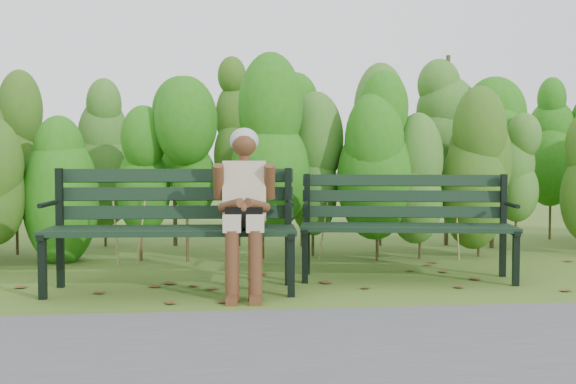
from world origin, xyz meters
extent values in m
plane|color=#3A581A|center=(0.00, 0.00, 0.00)|extent=(80.00, 80.00, 0.00)
cube|color=#474749|center=(0.00, -2.20, 0.01)|extent=(60.00, 2.50, 0.01)
cylinder|color=#47381E|center=(-2.14, 1.30, 0.40)|extent=(0.03, 0.03, 0.80)
ellipsoid|color=#276D0F|center=(-2.14, 1.30, 1.04)|extent=(0.64, 0.64, 1.44)
cylinder|color=#47381E|center=(-1.53, 1.30, 0.40)|extent=(0.03, 0.03, 0.80)
ellipsoid|color=#276D0F|center=(-1.53, 1.30, 1.04)|extent=(0.64, 0.64, 1.44)
cylinder|color=#47381E|center=(-0.92, 1.30, 0.40)|extent=(0.03, 0.03, 0.80)
ellipsoid|color=#276D0F|center=(-0.92, 1.30, 1.04)|extent=(0.64, 0.64, 1.44)
cylinder|color=#47381E|center=(-0.31, 1.30, 0.40)|extent=(0.03, 0.03, 0.80)
ellipsoid|color=#276D0F|center=(-0.31, 1.30, 1.04)|extent=(0.64, 0.64, 1.44)
cylinder|color=#47381E|center=(0.31, 1.30, 0.40)|extent=(0.03, 0.03, 0.80)
ellipsoid|color=#276D0F|center=(0.31, 1.30, 1.04)|extent=(0.64, 0.64, 1.44)
cylinder|color=#47381E|center=(0.92, 1.30, 0.40)|extent=(0.03, 0.03, 0.80)
ellipsoid|color=#276D0F|center=(0.92, 1.30, 1.04)|extent=(0.64, 0.64, 1.44)
cylinder|color=#47381E|center=(1.53, 1.30, 0.40)|extent=(0.03, 0.03, 0.80)
ellipsoid|color=#276D0F|center=(1.53, 1.30, 1.04)|extent=(0.64, 0.64, 1.44)
cylinder|color=#47381E|center=(2.14, 1.30, 0.40)|extent=(0.03, 0.03, 0.80)
ellipsoid|color=#276D0F|center=(2.14, 1.30, 1.04)|extent=(0.64, 0.64, 1.44)
cylinder|color=#47381E|center=(2.75, 1.30, 0.40)|extent=(0.03, 0.03, 0.80)
ellipsoid|color=#276D0F|center=(2.75, 1.30, 1.04)|extent=(0.64, 0.64, 1.44)
cylinder|color=#47381E|center=(-2.69, 2.30, 0.55)|extent=(0.04, 0.04, 1.10)
ellipsoid|color=#335C21|center=(-2.69, 2.30, 1.43)|extent=(0.70, 0.70, 1.98)
cylinder|color=#47381E|center=(-1.92, 2.30, 0.55)|extent=(0.04, 0.04, 1.10)
ellipsoid|color=#335C21|center=(-1.92, 2.30, 1.43)|extent=(0.70, 0.70, 1.98)
cylinder|color=#47381E|center=(-1.15, 2.30, 0.55)|extent=(0.04, 0.04, 1.10)
ellipsoid|color=#335C21|center=(-1.15, 2.30, 1.43)|extent=(0.70, 0.70, 1.98)
cylinder|color=#47381E|center=(-0.38, 2.30, 0.55)|extent=(0.04, 0.04, 1.10)
ellipsoid|color=#335C21|center=(-0.38, 2.30, 1.43)|extent=(0.70, 0.70, 1.98)
cylinder|color=#47381E|center=(0.38, 2.30, 0.55)|extent=(0.04, 0.04, 1.10)
ellipsoid|color=#335C21|center=(0.38, 2.30, 1.43)|extent=(0.70, 0.70, 1.98)
cylinder|color=#47381E|center=(1.15, 2.30, 0.55)|extent=(0.04, 0.04, 1.10)
ellipsoid|color=#335C21|center=(1.15, 2.30, 1.43)|extent=(0.70, 0.70, 1.98)
cylinder|color=#47381E|center=(1.92, 2.30, 0.55)|extent=(0.04, 0.04, 1.10)
ellipsoid|color=#335C21|center=(1.92, 2.30, 1.43)|extent=(0.70, 0.70, 1.98)
cylinder|color=#47381E|center=(2.69, 2.30, 0.55)|extent=(0.04, 0.04, 1.10)
ellipsoid|color=#335C21|center=(2.69, 2.30, 1.43)|extent=(0.70, 0.70, 1.98)
cylinder|color=#47381E|center=(3.46, 2.30, 0.55)|extent=(0.04, 0.04, 1.10)
ellipsoid|color=#335C21|center=(3.46, 2.30, 1.43)|extent=(0.70, 0.70, 1.98)
cube|color=brown|center=(-0.45, -1.05, 0.00)|extent=(0.11, 0.11, 0.01)
cube|color=brown|center=(0.59, 0.87, 0.00)|extent=(0.10, 0.11, 0.01)
cube|color=brown|center=(1.28, -0.42, 0.00)|extent=(0.08, 0.10, 0.01)
cube|color=brown|center=(-0.31, 0.85, 0.00)|extent=(0.11, 0.11, 0.01)
cube|color=brown|center=(0.38, 0.54, 0.00)|extent=(0.11, 0.11, 0.01)
cube|color=brown|center=(2.70, 0.67, 0.00)|extent=(0.11, 0.10, 0.01)
cube|color=brown|center=(-1.34, -0.87, 0.00)|extent=(0.11, 0.11, 0.01)
cube|color=brown|center=(0.02, -0.78, 0.00)|extent=(0.10, 0.11, 0.01)
cube|color=brown|center=(0.97, -0.71, 0.00)|extent=(0.11, 0.11, 0.01)
cube|color=brown|center=(-1.69, -1.16, 0.00)|extent=(0.10, 0.08, 0.01)
cube|color=brown|center=(0.17, 0.96, 0.00)|extent=(0.11, 0.11, 0.01)
cube|color=brown|center=(2.41, 0.36, 0.00)|extent=(0.10, 0.11, 0.01)
cube|color=brown|center=(1.75, 0.82, 0.00)|extent=(0.10, 0.08, 0.01)
cube|color=brown|center=(-0.29, -0.76, 0.00)|extent=(0.10, 0.08, 0.01)
cube|color=brown|center=(-0.70, -0.37, 0.00)|extent=(0.11, 0.11, 0.01)
cube|color=brown|center=(0.52, 0.89, 0.00)|extent=(0.11, 0.11, 0.01)
cube|color=brown|center=(-0.58, -0.87, 0.00)|extent=(0.07, 0.09, 0.01)
cube|color=brown|center=(-0.67, -1.16, 0.00)|extent=(0.11, 0.11, 0.01)
cube|color=brown|center=(-1.98, -0.44, 0.00)|extent=(0.11, 0.11, 0.01)
cube|color=brown|center=(0.11, -0.34, 0.00)|extent=(0.11, 0.11, 0.01)
cube|color=brown|center=(-1.09, -0.60, 0.00)|extent=(0.10, 0.09, 0.01)
cube|color=brown|center=(-1.52, -0.97, 0.00)|extent=(0.11, 0.11, 0.01)
cube|color=brown|center=(2.41, 0.47, 0.00)|extent=(0.11, 0.11, 0.01)
cube|color=brown|center=(2.27, 0.13, 0.00)|extent=(0.09, 0.10, 0.01)
cube|color=brown|center=(-1.10, -0.10, 0.00)|extent=(0.11, 0.10, 0.01)
cube|color=brown|center=(1.52, -0.87, 0.00)|extent=(0.11, 0.11, 0.01)
cube|color=brown|center=(2.08, 0.03, 0.00)|extent=(0.08, 0.10, 0.01)
cube|color=brown|center=(2.10, -0.31, 0.00)|extent=(0.07, 0.09, 0.01)
cube|color=brown|center=(-0.68, -0.57, 0.00)|extent=(0.09, 0.07, 0.01)
cube|color=black|center=(-0.98, -0.39, 0.48)|extent=(1.93, 0.23, 0.04)
cube|color=black|center=(-0.97, -0.25, 0.48)|extent=(1.93, 0.23, 0.04)
cube|color=black|center=(-0.96, -0.12, 0.48)|extent=(1.93, 0.23, 0.04)
cube|color=black|center=(-0.96, 0.02, 0.48)|extent=(1.93, 0.23, 0.04)
cube|color=black|center=(-0.95, 0.11, 0.60)|extent=(1.93, 0.17, 0.11)
cube|color=black|center=(-0.95, 0.13, 0.75)|extent=(1.93, 0.17, 0.11)
cube|color=black|center=(-0.95, 0.15, 0.90)|extent=(1.93, 0.17, 0.11)
cube|color=black|center=(-1.90, -0.35, 0.24)|extent=(0.06, 0.06, 0.48)
cube|color=black|center=(-1.88, 0.11, 0.48)|extent=(0.06, 0.06, 0.96)
cube|color=black|center=(-1.89, -0.13, 0.46)|extent=(0.08, 0.54, 0.04)
cylinder|color=black|center=(-1.89, -0.19, 0.70)|extent=(0.06, 0.40, 0.04)
cube|color=black|center=(-0.06, -0.45, 0.24)|extent=(0.06, 0.06, 0.48)
cube|color=black|center=(-0.03, 0.01, 0.48)|extent=(0.06, 0.06, 0.96)
cube|color=black|center=(-0.05, -0.24, 0.46)|extent=(0.08, 0.54, 0.04)
cylinder|color=black|center=(-0.05, -0.29, 0.70)|extent=(0.06, 0.40, 0.04)
cube|color=black|center=(0.97, -0.05, 0.45)|extent=(1.80, 0.42, 0.04)
cube|color=black|center=(0.99, 0.07, 0.45)|extent=(1.80, 0.42, 0.04)
cube|color=black|center=(1.01, 0.19, 0.45)|extent=(1.80, 0.42, 0.04)
cube|color=black|center=(1.03, 0.32, 0.45)|extent=(1.80, 0.42, 0.04)
cube|color=black|center=(1.05, 0.41, 0.56)|extent=(1.79, 0.37, 0.11)
cube|color=black|center=(1.05, 0.42, 0.70)|extent=(1.79, 0.37, 0.11)
cube|color=black|center=(1.05, 0.44, 0.84)|extent=(1.79, 0.37, 0.11)
cube|color=black|center=(0.11, 0.08, 0.23)|extent=(0.06, 0.06, 0.45)
cube|color=black|center=(0.19, 0.51, 0.45)|extent=(0.06, 0.06, 0.90)
cube|color=black|center=(0.15, 0.28, 0.43)|extent=(0.14, 0.50, 0.04)
cylinder|color=black|center=(0.14, 0.23, 0.65)|extent=(0.10, 0.38, 0.04)
cube|color=black|center=(1.82, -0.21, 0.23)|extent=(0.06, 0.06, 0.45)
cube|color=black|center=(1.89, 0.21, 0.45)|extent=(0.06, 0.06, 0.90)
cube|color=black|center=(1.85, -0.02, 0.43)|extent=(0.14, 0.50, 0.04)
cylinder|color=black|center=(1.84, -0.06, 0.65)|extent=(0.10, 0.38, 0.04)
cube|color=beige|center=(-0.50, -0.41, 0.57)|extent=(0.15, 0.40, 0.12)
cube|color=beige|center=(-0.33, -0.42, 0.57)|extent=(0.15, 0.40, 0.12)
cylinder|color=#532F1A|center=(-0.51, -0.57, 0.26)|extent=(0.11, 0.11, 0.52)
cylinder|color=#532F1A|center=(-0.34, -0.58, 0.26)|extent=(0.11, 0.11, 0.52)
cube|color=#532F1A|center=(-0.51, -0.64, 0.03)|extent=(0.09, 0.19, 0.06)
cube|color=#532F1A|center=(-0.34, -0.65, 0.03)|extent=(0.09, 0.19, 0.06)
cube|color=beige|center=(-0.40, -0.16, 0.78)|extent=(0.35, 0.25, 0.49)
cylinder|color=#532F1A|center=(-0.40, -0.18, 1.04)|extent=(0.08, 0.08, 0.09)
sphere|color=#532F1A|center=(-0.40, -0.19, 1.16)|extent=(0.20, 0.20, 0.20)
ellipsoid|color=gray|center=(-0.40, -0.17, 1.18)|extent=(0.23, 0.22, 0.20)
cylinder|color=#532F1A|center=(-0.60, -0.22, 0.86)|extent=(0.10, 0.20, 0.29)
cylinder|color=#532F1A|center=(-0.21, -0.25, 0.86)|extent=(0.10, 0.20, 0.29)
cylinder|color=#532F1A|center=(-0.51, -0.35, 0.69)|extent=(0.21, 0.25, 0.12)
cylinder|color=#532F1A|center=(-0.31, -0.36, 0.69)|extent=(0.22, 0.24, 0.12)
sphere|color=#532F1A|center=(-0.41, -0.41, 0.67)|extent=(0.10, 0.10, 0.10)
cube|color=black|center=(-0.41, -0.40, 0.60)|extent=(0.29, 0.13, 0.15)
camera|label=1|loc=(-0.61, -5.45, 1.06)|focal=42.00mm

